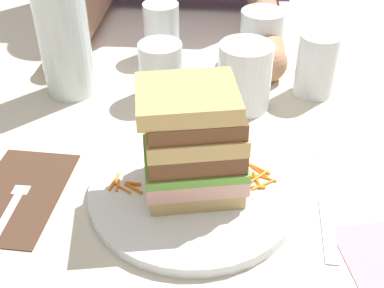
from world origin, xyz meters
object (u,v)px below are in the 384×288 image
(napkin_dark, at_px, (19,194))
(sandwich, at_px, (190,142))
(fork, at_px, (11,205))
(empty_tumbler_0, at_px, (162,30))
(water_bottle, at_px, (58,4))
(knife, at_px, (325,202))
(main_plate, at_px, (190,190))
(empty_tumbler_1, at_px, (161,71))
(juice_glass, at_px, (244,80))
(empty_tumbler_2, at_px, (261,35))
(empty_tumbler_3, at_px, (316,65))

(napkin_dark, bearing_deg, sandwich, 4.60)
(sandwich, height_order, fork, sandwich)
(sandwich, bearing_deg, fork, -169.32)
(empty_tumbler_0, bearing_deg, water_bottle, -132.72)
(sandwich, height_order, water_bottle, water_bottle)
(knife, bearing_deg, main_plate, 179.15)
(napkin_dark, height_order, empty_tumbler_1, empty_tumbler_1)
(main_plate, xyz_separation_m, empty_tumbler_1, (-0.06, 0.23, 0.04))
(empty_tumbler_1, bearing_deg, water_bottle, 178.65)
(empty_tumbler_0, xyz_separation_m, empty_tumbler_1, (0.02, -0.14, -0.00))
(juice_glass, height_order, empty_tumbler_1, juice_glass)
(napkin_dark, height_order, fork, fork)
(main_plate, relative_size, empty_tumbler_2, 2.88)
(juice_glass, bearing_deg, empty_tumbler_3, 23.37)
(main_plate, xyz_separation_m, knife, (0.16, -0.00, -0.01))
(empty_tumbler_0, bearing_deg, empty_tumbler_2, 0.98)
(knife, bearing_deg, empty_tumbler_0, 122.73)
(sandwich, xyz_separation_m, napkin_dark, (-0.21, -0.02, -0.08))
(water_bottle, bearing_deg, empty_tumbler_2, 25.01)
(juice_glass, distance_m, empty_tumbler_0, 0.22)
(empty_tumbler_1, bearing_deg, sandwich, -74.69)
(sandwich, relative_size, napkin_dark, 0.79)
(juice_glass, distance_m, empty_tumbler_2, 0.17)
(empty_tumbler_1, relative_size, empty_tumbler_3, 0.90)
(fork, relative_size, empty_tumbler_2, 1.92)
(knife, bearing_deg, sandwich, 179.05)
(juice_glass, relative_size, water_bottle, 0.32)
(main_plate, bearing_deg, juice_glass, 72.73)
(fork, relative_size, empty_tumbler_1, 1.88)
(juice_glass, xyz_separation_m, empty_tumbler_3, (0.11, 0.05, 0.00))
(knife, bearing_deg, fork, -174.36)
(water_bottle, height_order, empty_tumbler_1, water_bottle)
(napkin_dark, height_order, water_bottle, water_bottle)
(sandwich, relative_size, water_bottle, 0.42)
(knife, bearing_deg, empty_tumbler_1, 134.01)
(empty_tumbler_2, bearing_deg, main_plate, -104.43)
(main_plate, bearing_deg, empty_tumbler_0, 102.14)
(napkin_dark, height_order, juice_glass, juice_glass)
(napkin_dark, xyz_separation_m, empty_tumbler_0, (0.13, 0.39, 0.05))
(main_plate, relative_size, napkin_dark, 1.50)
(main_plate, height_order, empty_tumbler_2, empty_tumbler_2)
(empty_tumbler_0, bearing_deg, sandwich, -77.92)
(water_bottle, height_order, empty_tumbler_3, water_bottle)
(napkin_dark, xyz_separation_m, empty_tumbler_2, (0.30, 0.39, 0.04))
(fork, bearing_deg, empty_tumbler_1, 61.74)
(sandwich, relative_size, knife, 0.66)
(napkin_dark, bearing_deg, fork, -91.03)
(empty_tumbler_2, bearing_deg, empty_tumbler_1, -137.58)
(sandwich, distance_m, empty_tumbler_0, 0.38)
(main_plate, height_order, empty_tumbler_1, empty_tumbler_1)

